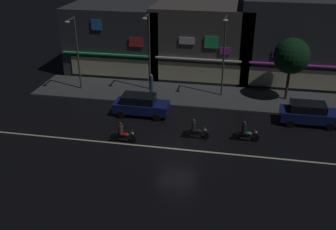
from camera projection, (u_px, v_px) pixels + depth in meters
ground_plane at (177, 149)px, 25.89m from camera, size 140.00×140.00×0.00m
lane_divider_stripe at (177, 149)px, 25.89m from camera, size 27.36×0.16×0.01m
sidewalk_far at (195, 95)px, 34.14m from camera, size 28.80×5.09×0.14m
storefront_left_block at (119, 38)px, 39.52m from camera, size 9.68×7.15×6.65m
storefront_center_block at (204, 38)px, 38.91m from camera, size 9.53×9.17×6.95m
storefront_right_block at (294, 39)px, 36.47m from camera, size 10.03×7.36×7.88m
streetlamp_west at (76, 47)px, 33.62m from camera, size 0.44×1.64×6.54m
streetlamp_mid at (149, 46)px, 33.41m from camera, size 0.44×1.64×6.85m
streetlamp_east at (224, 50)px, 32.08m from camera, size 0.44×1.64×7.01m
pedestrian_on_sidewalk at (151, 85)px, 33.73m from camera, size 0.33×0.33×1.89m
street_tree at (291, 56)px, 31.62m from camera, size 2.98×2.98×5.32m
parked_car_near_kerb at (141, 105)px, 30.37m from camera, size 4.30×1.98×1.67m
parked_car_trailing at (309, 113)px, 28.95m from camera, size 4.30×1.98×1.67m
motorcycle_lead at (195, 131)px, 26.95m from camera, size 1.90×0.60×1.52m
motorcycle_opposite_lane at (122, 134)px, 26.50m from camera, size 1.90×0.60×1.52m
motorcycle_trailing_far at (245, 133)px, 26.63m from camera, size 1.90×0.60×1.52m
traffic_cone at (118, 105)px, 31.83m from camera, size 0.36×0.36×0.55m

